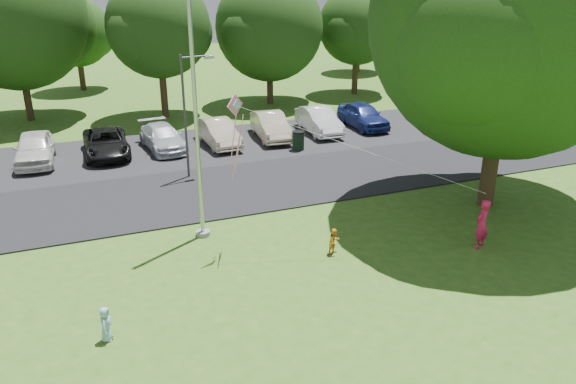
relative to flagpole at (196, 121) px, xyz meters
name	(u,v)px	position (x,y,z in m)	size (l,w,h in m)	color
ground	(358,284)	(3.50, -5.00, -4.17)	(120.00, 120.00, 0.00)	#305A17
park_road	(260,184)	(3.50, 4.00, -4.14)	(60.00, 6.00, 0.06)	black
parking_strip	(220,144)	(3.50, 10.50, -4.14)	(42.00, 7.00, 0.06)	black
flagpole	(196,121)	(0.00, 0.00, 0.00)	(0.50, 0.50, 10.00)	#B7BABF
street_lamp	(189,105)	(1.05, 6.12, -0.88)	(1.53, 0.41, 5.47)	#3F3F44
trash_can	(298,141)	(7.01, 8.00, -3.64)	(0.66, 0.66, 1.04)	black
big_tree	(509,27)	(11.12, -1.49, 2.72)	(10.59, 10.08, 12.21)	#332316
tree_row	(204,21)	(5.09, 19.23, 1.55)	(64.35, 11.94, 10.88)	#332316
horizon_trees	(206,29)	(7.56, 28.88, 0.14)	(77.46, 7.20, 7.02)	#332316
parked_cars	(211,132)	(3.08, 10.65, -3.42)	(19.72, 4.82, 1.47)	silver
woman	(482,224)	(8.48, -4.36, -3.30)	(0.63, 0.41, 1.72)	#D21C4E
child_yellow	(334,241)	(3.71, -2.95, -3.72)	(0.43, 0.34, 0.89)	orange
child_blue	(106,324)	(-3.70, -5.04, -3.69)	(0.46, 0.30, 0.94)	#83B6C9
kite	(242,120)	(1.11, -1.48, 0.27)	(7.86, 3.24, 3.29)	pink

